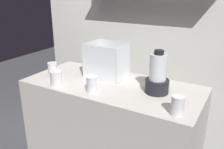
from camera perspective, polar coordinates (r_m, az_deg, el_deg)
name	(u,v)px	position (r m, az deg, el deg)	size (l,w,h in m)	color
counter	(112,133)	(2.13, 0.00, -13.54)	(1.40, 0.64, 0.90)	beige
back_wall_unit	(150,25)	(2.50, 9.00, 11.34)	(2.60, 0.24, 2.50)	silver
carrot_display_bin	(107,66)	(2.05, -1.10, 1.90)	(0.31, 0.26, 0.29)	white
blender_pitcher	(158,76)	(1.76, 10.60, -0.45)	(0.17, 0.17, 0.31)	black
juice_cup_carrot_far_left	(53,70)	(2.12, -13.72, 0.93)	(0.08, 0.08, 0.12)	white
juice_cup_pomegranate_left	(56,79)	(1.93, -12.98, -1.08)	(0.09, 0.09, 0.12)	white
juice_cup_carrot_middle	(92,85)	(1.76, -4.72, -2.58)	(0.08, 0.08, 0.12)	white
juice_cup_carrot_right	(177,106)	(1.51, 15.06, -7.19)	(0.08, 0.08, 0.12)	white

